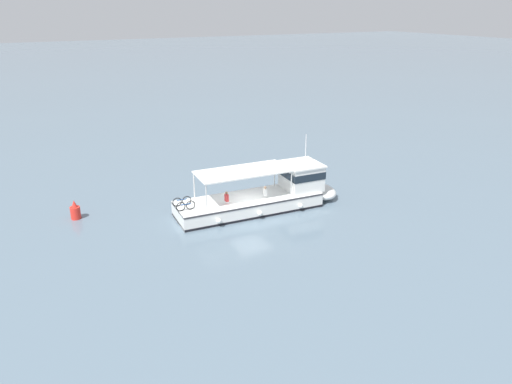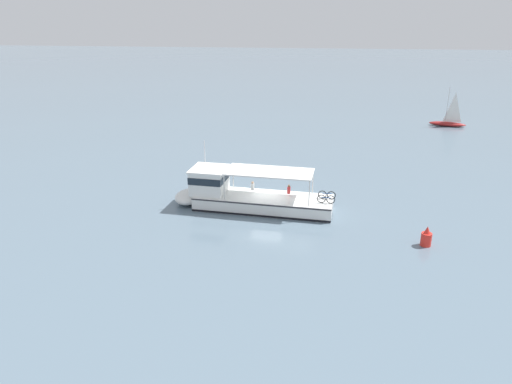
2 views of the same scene
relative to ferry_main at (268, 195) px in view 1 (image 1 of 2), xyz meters
name	(u,v)px [view 1 (image 1 of 2)]	position (x,y,z in m)	size (l,w,h in m)	color
ground_plane	(251,215)	(-0.57, 1.81, -1.01)	(400.00, 400.00, 0.00)	slate
ferry_main	(268,195)	(0.00, 0.00, 0.00)	(4.15, 12.98, 5.32)	white
channel_buoy	(75,211)	(4.70, 13.15, -0.45)	(0.70, 0.70, 1.40)	red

